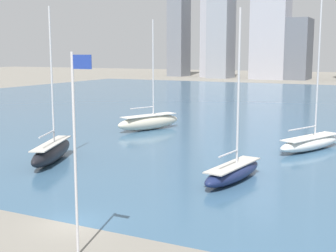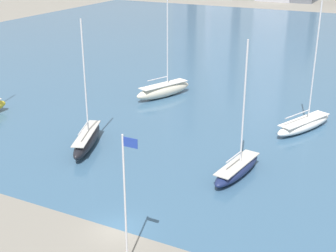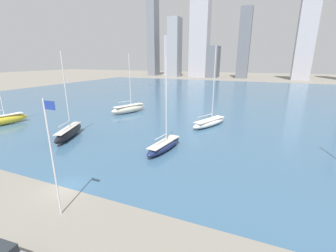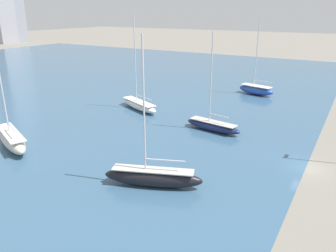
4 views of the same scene
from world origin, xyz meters
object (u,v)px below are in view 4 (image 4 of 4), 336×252
at_px(sailboat_cream, 12,139).
at_px(sailboat_blue, 256,89).
at_px(sailboat_black, 153,177).
at_px(sailboat_navy, 213,125).
at_px(sailboat_white, 139,105).

relative_size(sailboat_cream, sailboat_blue, 0.97).
bearing_deg(sailboat_black, sailboat_navy, -17.44).
distance_m(sailboat_cream, sailboat_white, 22.87).
bearing_deg(sailboat_blue, sailboat_black, -163.99).
relative_size(sailboat_cream, sailboat_navy, 1.06).
relative_size(sailboat_black, sailboat_blue, 0.96).
height_order(sailboat_white, sailboat_navy, sailboat_white).
bearing_deg(sailboat_navy, sailboat_cream, 141.41).
height_order(sailboat_navy, sailboat_blue, sailboat_blue).
relative_size(sailboat_white, sailboat_black, 1.09).
bearing_deg(sailboat_blue, sailboat_cream, 169.74).
height_order(sailboat_cream, sailboat_blue, sailboat_blue).
bearing_deg(sailboat_cream, sailboat_navy, -23.90).
bearing_deg(sailboat_white, sailboat_blue, -11.22).
bearing_deg(sailboat_black, sailboat_cream, 70.90).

